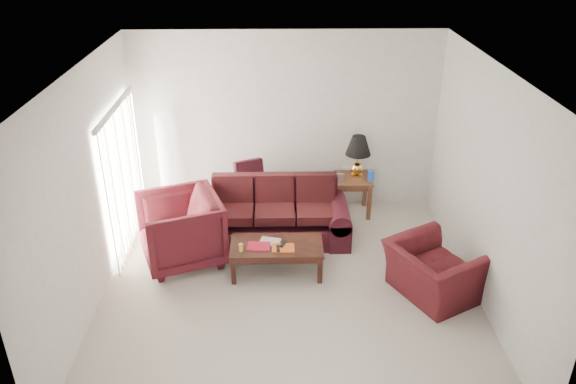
{
  "coord_description": "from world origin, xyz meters",
  "views": [
    {
      "loc": [
        -0.15,
        -6.24,
        4.63
      ],
      "look_at": [
        0.0,
        0.85,
        1.05
      ],
      "focal_mm": 35.0,
      "sensor_mm": 36.0,
      "label": 1
    }
  ],
  "objects_px": {
    "floor_lamp": "(167,165)",
    "end_table": "(353,195)",
    "sofa": "(275,213)",
    "armchair_left": "(181,230)",
    "armchair_right": "(433,271)",
    "coffee_table": "(277,258)"
  },
  "relations": [
    {
      "from": "sofa",
      "to": "armchair_left",
      "type": "relative_size",
      "value": 2.03
    },
    {
      "from": "end_table",
      "to": "coffee_table",
      "type": "distance_m",
      "value": 2.17
    },
    {
      "from": "sofa",
      "to": "end_table",
      "type": "relative_size",
      "value": 3.48
    },
    {
      "from": "floor_lamp",
      "to": "armchair_left",
      "type": "relative_size",
      "value": 1.59
    },
    {
      "from": "armchair_left",
      "to": "armchair_right",
      "type": "distance_m",
      "value": 3.56
    },
    {
      "from": "sofa",
      "to": "coffee_table",
      "type": "xyz_separation_m",
      "value": [
        0.02,
        -0.9,
        -0.24
      ]
    },
    {
      "from": "floor_lamp",
      "to": "coffee_table",
      "type": "xyz_separation_m",
      "value": [
        1.79,
        -1.78,
        -0.67
      ]
    },
    {
      "from": "floor_lamp",
      "to": "end_table",
      "type": "bearing_deg",
      "value": -0.78
    },
    {
      "from": "sofa",
      "to": "coffee_table",
      "type": "relative_size",
      "value": 1.77
    },
    {
      "from": "sofa",
      "to": "floor_lamp",
      "type": "xyz_separation_m",
      "value": [
        -1.77,
        0.88,
        0.43
      ]
    },
    {
      "from": "end_table",
      "to": "armchair_left",
      "type": "relative_size",
      "value": 0.58
    },
    {
      "from": "armchair_right",
      "to": "end_table",
      "type": "bearing_deg",
      "value": -9.75
    },
    {
      "from": "sofa",
      "to": "floor_lamp",
      "type": "height_order",
      "value": "floor_lamp"
    },
    {
      "from": "end_table",
      "to": "armchair_right",
      "type": "relative_size",
      "value": 0.59
    },
    {
      "from": "sofa",
      "to": "coffee_table",
      "type": "bearing_deg",
      "value": -89.77
    },
    {
      "from": "sofa",
      "to": "armchair_right",
      "type": "distance_m",
      "value": 2.55
    },
    {
      "from": "armchair_left",
      "to": "sofa",
      "type": "bearing_deg",
      "value": 92.09
    },
    {
      "from": "end_table",
      "to": "floor_lamp",
      "type": "bearing_deg",
      "value": 179.22
    },
    {
      "from": "armchair_left",
      "to": "coffee_table",
      "type": "distance_m",
      "value": 1.45
    },
    {
      "from": "floor_lamp",
      "to": "armchair_left",
      "type": "bearing_deg",
      "value": -74.19
    },
    {
      "from": "sofa",
      "to": "armchair_right",
      "type": "xyz_separation_m",
      "value": [
        2.09,
        -1.45,
        -0.11
      ]
    },
    {
      "from": "floor_lamp",
      "to": "armchair_right",
      "type": "distance_m",
      "value": 4.54
    }
  ]
}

